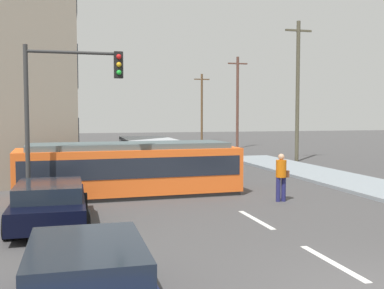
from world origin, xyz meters
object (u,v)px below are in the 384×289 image
(streetcar_tram, at_px, (130,168))
(parked_sedan_mid, at_px, (50,203))
(pedestrian_crossing, at_px, (281,175))
(city_bus, at_px, (148,153))
(utility_pole_distant, at_px, (202,106))
(utility_pole_mid, at_px, (298,89))
(utility_pole_far, at_px, (237,101))
(traffic_light_mast, at_px, (66,95))
(parked_sedan_near, at_px, (87,279))

(streetcar_tram, bearing_deg, parked_sedan_mid, -123.12)
(pedestrian_crossing, bearing_deg, parked_sedan_mid, -168.31)
(streetcar_tram, relative_size, city_bus, 1.54)
(streetcar_tram, relative_size, utility_pole_distant, 1.08)
(pedestrian_crossing, distance_m, utility_pole_mid, 14.71)
(utility_pole_far, bearing_deg, streetcar_tram, -119.71)
(utility_pole_far, distance_m, utility_pole_distant, 11.77)
(traffic_light_mast, distance_m, utility_pole_distant, 38.67)
(pedestrian_crossing, distance_m, utility_pole_distant, 37.08)
(parked_sedan_near, bearing_deg, parked_sedan_mid, 96.78)
(streetcar_tram, height_order, parked_sedan_mid, streetcar_tram)
(traffic_light_mast, bearing_deg, utility_pole_far, 58.49)
(parked_sedan_near, relative_size, utility_pole_distant, 0.57)
(city_bus, bearing_deg, traffic_light_mast, -114.40)
(pedestrian_crossing, distance_m, traffic_light_mast, 7.67)
(utility_pole_mid, bearing_deg, streetcar_tram, -140.87)
(parked_sedan_near, distance_m, parked_sedan_mid, 6.30)
(streetcar_tram, height_order, utility_pole_mid, utility_pole_mid)
(streetcar_tram, distance_m, city_bus, 7.10)
(traffic_light_mast, xyz_separation_m, utility_pole_distant, (14.79, 35.73, 0.35))
(city_bus, distance_m, parked_sedan_near, 17.69)
(parked_sedan_mid, bearing_deg, parked_sedan_near, -83.22)
(city_bus, height_order, parked_sedan_mid, city_bus)
(parked_sedan_mid, bearing_deg, city_bus, 67.53)
(utility_pole_mid, xyz_separation_m, utility_pole_distant, (0.53, 23.81, -0.68))
(streetcar_tram, distance_m, traffic_light_mast, 4.05)
(pedestrian_crossing, bearing_deg, streetcar_tram, 152.49)
(utility_pole_mid, bearing_deg, pedestrian_crossing, -119.81)
(pedestrian_crossing, height_order, traffic_light_mast, traffic_light_mast)
(streetcar_tram, distance_m, parked_sedan_near, 10.60)
(pedestrian_crossing, bearing_deg, parked_sedan_near, -131.40)
(city_bus, relative_size, pedestrian_crossing, 3.19)
(streetcar_tram, height_order, utility_pole_distant, utility_pole_distant)
(city_bus, xyz_separation_m, utility_pole_mid, (10.17, 2.92, 3.63))
(parked_sedan_mid, bearing_deg, utility_pole_distant, 67.99)
(parked_sedan_near, height_order, parked_sedan_mid, same)
(utility_pole_far, bearing_deg, utility_pole_distant, 89.54)
(streetcar_tram, xyz_separation_m, traffic_light_mast, (-2.24, -2.15, 2.60))
(streetcar_tram, relative_size, utility_pole_mid, 0.92)
(streetcar_tram, bearing_deg, parked_sedan_near, -100.70)
(utility_pole_mid, relative_size, utility_pole_distant, 1.18)
(parked_sedan_near, relative_size, utility_pole_mid, 0.48)
(traffic_light_mast, bearing_deg, utility_pole_distant, 67.52)
(traffic_light_mast, bearing_deg, pedestrian_crossing, -3.41)
(streetcar_tram, xyz_separation_m, parked_sedan_mid, (-2.71, -4.16, -0.40))
(city_bus, height_order, parked_sedan_near, city_bus)
(traffic_light_mast, distance_m, utility_pole_mid, 18.61)
(utility_pole_mid, distance_m, utility_pole_distant, 23.83)
(streetcar_tram, bearing_deg, pedestrian_crossing, -27.51)
(streetcar_tram, distance_m, pedestrian_crossing, 5.57)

